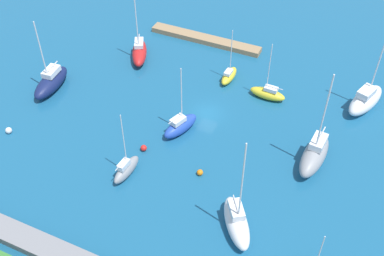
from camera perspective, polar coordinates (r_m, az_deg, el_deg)
The scene contains 14 objects.
water at distance 66.21m, azimuth 1.90°, elevation 1.85°, with size 160.00×160.00×0.00m, color #19567F.
pier_dock at distance 81.02m, azimuth 1.62°, elevation 10.74°, with size 19.49×2.18×0.86m, color #997A56.
sailboat_gray_along_channel at distance 57.67m, azimuth -8.01°, elevation -4.96°, with size 1.70×4.94×9.52m.
sailboat_white_east_end at distance 70.42m, azimuth 20.38°, elevation 3.26°, with size 5.20×8.38×14.12m.
sailboat_yellow_by_breakwater at distance 71.95m, azimuth 4.53°, elevation 6.38°, with size 1.66×4.69×8.55m.
sailboat_blue_outer_mooring at distance 62.60m, azimuth -1.43°, elevation 0.32°, with size 3.78×6.13×10.21m.
sailboat_navy_west_end at distance 72.79m, azimuth -16.79°, elevation 5.43°, with size 3.61×8.22×11.54m.
sailboat_red_off_beacon at distance 76.78m, azimuth -6.42°, elevation 9.20°, with size 5.31×7.56×12.06m.
sailboat_gray_mid_basin at distance 60.04m, azimuth 14.69°, elevation -3.12°, with size 3.29×8.17×14.01m.
sailboat_white_far_north at distance 52.05m, azimuth 5.45°, elevation -11.27°, with size 5.91×7.13×13.62m.
sailboat_yellow_center_basin at distance 69.09m, azimuth 9.21°, elevation 4.19°, with size 5.32×2.01×9.09m.
mooring_buoy_orange at distance 57.60m, azimuth 0.97°, elevation -5.43°, with size 0.78×0.78×0.78m, color orange.
mooring_buoy_white at distance 67.49m, azimuth -21.42°, elevation -0.28°, with size 0.87×0.87×0.87m, color white.
mooring_buoy_red at distance 60.78m, azimuth -5.91°, elevation -2.44°, with size 0.83×0.83×0.83m, color red.
Camera 1 is at (-18.91, 46.43, 43.26)m, focal length 43.82 mm.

